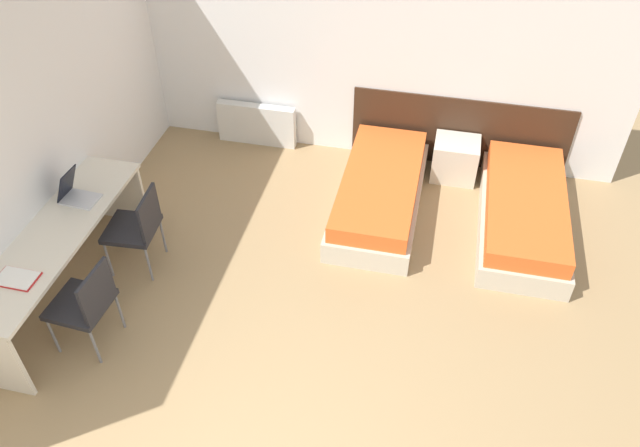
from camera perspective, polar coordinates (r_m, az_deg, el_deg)
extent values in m
cube|color=white|center=(7.00, 3.87, 15.95)|extent=(5.89, 0.05, 2.70)
cube|color=white|center=(6.04, -24.24, 7.76)|extent=(0.05, 5.51, 2.70)
cube|color=#382316|center=(7.35, 12.58, 8.12)|extent=(2.45, 0.03, 0.86)
cube|color=beige|center=(6.73, 5.42, 2.27)|extent=(0.86, 1.95, 0.24)
cube|color=#E05B23|center=(6.60, 5.54, 3.71)|extent=(0.78, 1.87, 0.19)
cube|color=beige|center=(6.78, 17.96, 0.41)|extent=(0.86, 1.95, 0.24)
cube|color=#E05B23|center=(6.65, 18.34, 1.80)|extent=(0.78, 1.87, 0.19)
cube|color=beige|center=(7.25, 12.25, 5.79)|extent=(0.50, 0.43, 0.47)
cube|color=silver|center=(7.69, -5.80, 9.03)|extent=(0.96, 0.12, 0.52)
cube|color=beige|center=(5.85, -23.09, -0.92)|extent=(0.57, 2.21, 0.04)
cube|color=beige|center=(6.74, -17.73, 2.80)|extent=(0.51, 0.04, 0.70)
cube|color=#232328|center=(6.09, -16.86, -0.47)|extent=(0.49, 0.49, 0.05)
cube|color=#232328|center=(5.87, -15.37, 0.93)|extent=(0.06, 0.41, 0.39)
cylinder|color=slate|center=(6.20, -18.77, -3.14)|extent=(0.02, 0.02, 0.43)
cylinder|color=slate|center=(6.46, -17.43, -0.72)|extent=(0.02, 0.02, 0.43)
cylinder|color=slate|center=(6.05, -15.38, -3.59)|extent=(0.02, 0.02, 0.43)
cylinder|color=slate|center=(6.31, -14.15, -1.09)|extent=(0.02, 0.02, 0.43)
cube|color=#232328|center=(5.54, -21.08, -6.91)|extent=(0.48, 0.48, 0.05)
cube|color=#232328|center=(5.28, -19.75, -5.87)|extent=(0.06, 0.41, 0.39)
cylinder|color=slate|center=(5.72, -23.20, -9.40)|extent=(0.02, 0.02, 0.43)
cylinder|color=slate|center=(5.91, -21.11, -6.64)|extent=(0.02, 0.02, 0.43)
cylinder|color=slate|center=(5.52, -19.86, -10.52)|extent=(0.02, 0.02, 0.43)
cylinder|color=slate|center=(5.71, -17.82, -7.61)|extent=(0.02, 0.02, 0.43)
cube|color=silver|center=(6.11, -21.04, 2.09)|extent=(0.34, 0.25, 0.02)
cube|color=black|center=(6.07, -22.17, 3.39)|extent=(0.15, 0.24, 0.30)
cube|color=#B21E1E|center=(5.52, -25.99, -4.55)|extent=(0.33, 0.22, 0.01)
cube|color=white|center=(5.52, -26.01, -4.49)|extent=(0.31, 0.21, 0.01)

